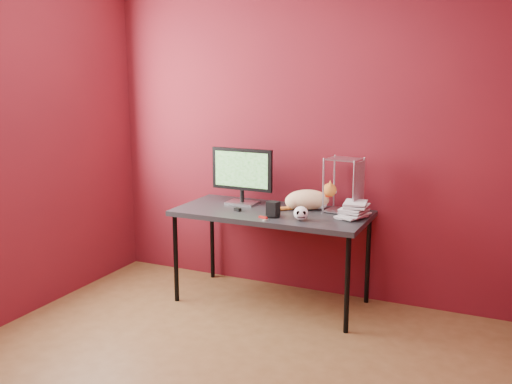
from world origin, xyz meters
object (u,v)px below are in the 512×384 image
at_px(monitor, 242,173).
at_px(book_stack, 347,128).
at_px(skull_mug, 301,213).
at_px(speaker, 273,210).
at_px(desk, 272,217).
at_px(cat, 308,199).

distance_m(monitor, book_stack, 0.96).
relative_size(skull_mug, speaker, 0.97).
xyz_separation_m(desk, speaker, (0.08, -0.18, 0.10)).
bearing_deg(monitor, skull_mug, -24.91).
height_order(skull_mug, speaker, speaker).
distance_m(monitor, speaker, 0.54).
xyz_separation_m(monitor, speaker, (0.40, -0.30, -0.20)).
bearing_deg(book_stack, monitor, 176.94).
bearing_deg(monitor, cat, 5.56).
xyz_separation_m(skull_mug, book_stack, (0.25, 0.26, 0.60)).
bearing_deg(speaker, book_stack, 35.60).
bearing_deg(skull_mug, book_stack, 24.65).
bearing_deg(skull_mug, monitor, 132.43).
xyz_separation_m(monitor, cat, (0.56, 0.04, -0.17)).
distance_m(cat, book_stack, 0.67).
bearing_deg(monitor, speaker, -35.28).
relative_size(desk, cat, 3.38).
bearing_deg(speaker, monitor, 151.25).
bearing_deg(skull_mug, cat, 79.67).
distance_m(speaker, book_stack, 0.81).
relative_size(cat, skull_mug, 3.87).
xyz_separation_m(desk, monitor, (-0.31, 0.12, 0.31)).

